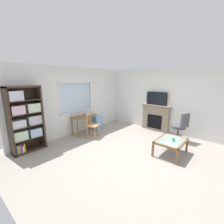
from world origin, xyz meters
name	(u,v)px	position (x,y,z in m)	size (l,w,h in m)	color
ground	(128,152)	(0.00, 0.00, -0.01)	(5.90, 6.17, 0.02)	#9E9389
wall_back_with_window	(74,101)	(-0.01, 2.59, 1.26)	(4.90, 0.15, 2.55)	silver
wall_right	(165,100)	(2.51, 0.00, 1.28)	(0.12, 5.37, 2.55)	silver
bookshelf	(25,119)	(-1.88, 2.35, 0.97)	(0.90, 0.38, 1.93)	#38281E
desk_under_window	(84,119)	(0.18, 2.24, 0.60)	(0.99, 0.45, 0.72)	brown
wooden_chair	(92,125)	(0.12, 1.72, 0.46)	(0.54, 0.53, 0.90)	tan
plastic_drawer_unit	(96,122)	(0.88, 2.29, 0.28)	(0.35, 0.40, 0.56)	#72ADDB
fireplace	(155,118)	(2.35, 0.28, 0.54)	(0.26, 1.22, 1.08)	gray
tv	(157,99)	(2.33, 0.28, 1.34)	(0.06, 0.84, 0.53)	black
office_chair	(181,125)	(1.88, -0.87, 0.55)	(0.58, 0.61, 1.00)	#4C4C51
coffee_table	(171,142)	(0.68, -0.97, 0.37)	(0.94, 0.69, 0.43)	#8C9E99
sippy_cup	(174,139)	(0.65, -1.05, 0.48)	(0.07, 0.07, 0.09)	#33B770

